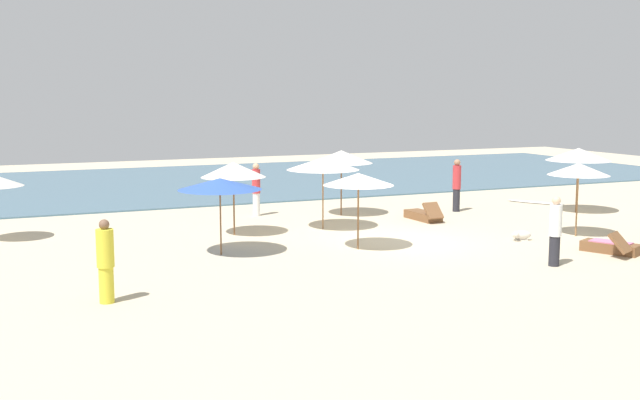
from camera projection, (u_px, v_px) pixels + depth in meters
The scene contains 17 objects.
ground_plane at pixel (399, 243), 22.10m from camera, with size 60.00×60.00×0.00m, color beige.
ocean_water at pixel (229, 180), 37.56m from camera, with size 48.00×16.00×0.06m, color #476B7F.
umbrella_0 at pixel (233, 170), 23.03m from camera, with size 1.96×1.96×2.23m.
umbrella_1 at pixel (323, 164), 24.08m from camera, with size 2.30×2.30×2.28m.
umbrella_2 at pixel (341, 157), 26.80m from camera, with size 2.20×2.20×2.30m.
umbrella_3 at pixel (579, 169), 22.88m from camera, with size 1.82×1.82×2.22m.
umbrella_4 at pixel (358, 179), 20.96m from camera, with size 1.95×1.95×2.12m.
umbrella_5 at pixel (220, 184), 20.24m from camera, with size 2.22×2.22×2.07m.
umbrella_8 at pixel (579, 154), 27.43m from camera, with size 2.29×2.29×2.33m.
lounger_0 at pixel (424, 215), 26.03m from camera, with size 0.68×1.73×0.68m.
lounger_1 at pixel (612, 247), 20.68m from camera, with size 1.26×1.79×0.67m.
person_1 at pixel (256, 189), 26.84m from camera, with size 0.41×0.41×1.86m.
person_2 at pixel (555, 231), 19.07m from camera, with size 0.37×0.37×1.76m.
person_3 at pixel (106, 261), 15.71m from camera, with size 0.47×0.47×1.75m.
person_4 at pixel (457, 185), 27.82m from camera, with size 0.33×0.33×1.91m.
dog at pixel (521, 235), 22.45m from camera, with size 0.66×0.42×0.31m.
surfboard at pixel (536, 202), 30.05m from camera, with size 1.58×2.17×0.07m.
Camera 1 is at (-10.69, -19.04, 4.31)m, focal length 43.06 mm.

